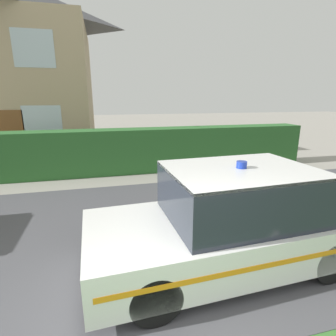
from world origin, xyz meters
TOP-DOWN VIEW (x-y plane):
  - road_strip at (0.00, 3.73)m, footprint 28.00×5.65m
  - garden_hedge at (1.15, 8.06)m, footprint 11.41×0.90m
  - police_car at (1.23, 2.34)m, footprint 4.16×1.94m
  - house_left at (-4.89, 13.34)m, footprint 8.11×6.85m
  - wheelie_bin at (-1.75, 8.66)m, footprint 0.73×0.75m

SIDE VIEW (x-z plane):
  - road_strip at x=0.00m, z-range 0.00..0.01m
  - wheelie_bin at x=-1.75m, z-range 0.00..1.14m
  - police_car at x=1.23m, z-range -0.08..1.57m
  - garden_hedge at x=1.15m, z-range 0.00..1.51m
  - house_left at x=-4.89m, z-range 0.08..7.91m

